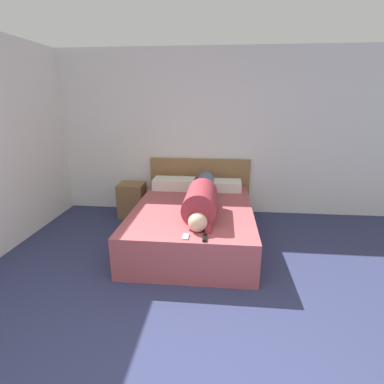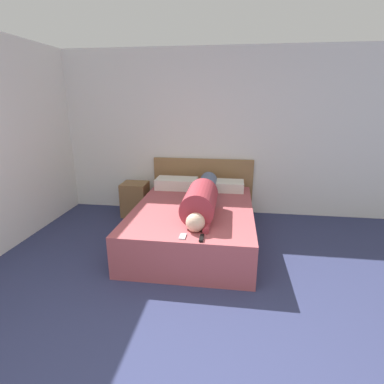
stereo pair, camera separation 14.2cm
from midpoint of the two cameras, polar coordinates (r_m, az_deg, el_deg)
wall_back at (r=4.92m, az=1.79°, el=10.99°), size 5.95×0.06×2.60m
bed at (r=4.01m, az=-0.80°, el=-6.11°), size 1.52×2.08×0.49m
headboard at (r=5.02m, az=0.64°, el=1.27°), size 1.64×0.04×0.91m
nightstand at (r=4.97m, az=-12.14°, el=-1.48°), size 0.40×0.37×0.55m
person_lying at (r=3.78m, az=0.84°, el=-0.97°), size 0.38×1.77×0.38m
pillow_near_headboard at (r=4.71m, az=-4.29°, el=1.61°), size 0.64×0.35×0.16m
pillow_second at (r=4.64m, az=4.72°, el=1.27°), size 0.61×0.35×0.15m
tv_remote at (r=3.05m, az=1.09°, el=-8.74°), size 0.04×0.15×0.02m
cell_phone at (r=3.09m, az=-2.55°, el=-8.48°), size 0.06×0.13×0.01m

